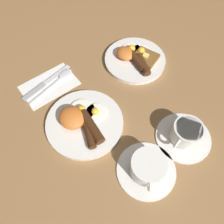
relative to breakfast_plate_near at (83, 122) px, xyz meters
The scene contains 8 objects.
ground_plane 0.02m from the breakfast_plate_near, 57.28° to the left, with size 3.00×3.00×0.00m, color olive.
breakfast_plate_near is the anchor object (origin of this frame).
breakfast_plate_far 0.31m from the breakfast_plate_near, 103.28° to the left, with size 0.22×0.22×0.05m.
teacup_near 0.23m from the breakfast_plate_near, ahead, with size 0.16×0.16×0.06m.
teacup_far 0.30m from the breakfast_plate_near, 37.88° to the left, with size 0.16×0.16×0.07m.
napkin 0.20m from the breakfast_plate_near, behind, with size 0.12×0.18×0.01m, color white.
knife 0.21m from the breakfast_plate_near, behind, with size 0.03×0.20×0.01m.
spoon 0.20m from the breakfast_plate_near, 162.89° to the left, with size 0.04×0.19×0.01m.
Camera 1 is at (0.28, -0.15, 0.60)m, focal length 35.00 mm.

